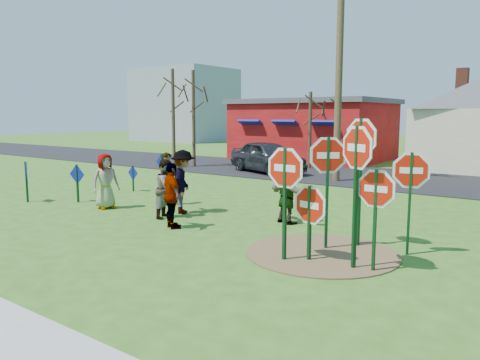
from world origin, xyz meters
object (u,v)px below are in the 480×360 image
object	(u,v)px
stop_sign_a	(285,178)
utility_pole	(339,63)
person_b	(168,179)
person_a	(105,181)
stop_sign_d	(411,178)
suv	(267,157)
stop_sign_b	(361,149)
stop_sign_c	(357,164)

from	to	relation	value
stop_sign_a	utility_pole	distance (m)	12.21
person_b	person_a	bearing A→B (deg)	169.44
stop_sign_a	person_a	distance (m)	7.37
stop_sign_d	suv	xyz separation A→B (m)	(-9.86, 9.90, -0.78)
person_b	suv	bearing A→B (deg)	38.45
stop_sign_b	person_a	bearing A→B (deg)	-157.69
stop_sign_d	person_b	xyz separation A→B (m)	(-7.92, 0.98, -0.76)
stop_sign_b	person_a	xyz separation A→B (m)	(-8.01, -0.54, -1.30)
stop_sign_d	utility_pole	size ratio (longest dim) A/B	0.24
person_a	utility_pole	distance (m)	11.12
stop_sign_b	person_b	size ratio (longest dim) A/B	1.75
stop_sign_b	person_a	world-z (taller)	stop_sign_b
stop_sign_d	utility_pole	distance (m)	11.40
stop_sign_c	suv	world-z (taller)	stop_sign_c
person_a	stop_sign_c	bearing A→B (deg)	-81.74
stop_sign_c	suv	xyz separation A→B (m)	(-9.32, 11.44, -1.17)
stop_sign_a	stop_sign_b	world-z (taller)	stop_sign_b
suv	stop_sign_a	bearing A→B (deg)	-124.03
stop_sign_d	utility_pole	bearing A→B (deg)	104.01
suv	person_a	bearing A→B (deg)	-153.95
stop_sign_c	suv	distance (m)	14.80
stop_sign_c	person_b	bearing A→B (deg)	-171.00
stop_sign_d	stop_sign_b	bearing A→B (deg)	163.54
stop_sign_c	person_b	xyz separation A→B (m)	(-7.37, 2.52, -1.15)
stop_sign_c	utility_pole	bearing A→B (deg)	144.01
person_a	suv	bearing A→B (deg)	18.98
suv	utility_pole	world-z (taller)	utility_pole
stop_sign_d	person_a	bearing A→B (deg)	165.34
person_a	person_b	bearing A→B (deg)	-22.02
stop_sign_b	utility_pole	distance (m)	10.76
stop_sign_b	stop_sign_d	distance (m)	1.21
person_b	utility_pole	bearing A→B (deg)	11.69
stop_sign_a	stop_sign_c	size ratio (longest dim) A/B	0.85
stop_sign_b	utility_pole	world-z (taller)	utility_pole
stop_sign_a	stop_sign_c	xyz separation A→B (m)	(1.33, 0.33, 0.34)
stop_sign_d	person_b	bearing A→B (deg)	154.66
stop_sign_a	stop_sign_b	xyz separation A→B (m)	(0.80, 1.83, 0.50)
person_a	stop_sign_b	bearing A→B (deg)	-71.40
stop_sign_c	suv	size ratio (longest dim) A/B	0.61
stop_sign_b	stop_sign_c	world-z (taller)	stop_sign_b
person_a	person_b	xyz separation A→B (m)	(1.16, 1.56, -0.01)
stop_sign_a	utility_pole	xyz separation A→B (m)	(-3.93, 11.05, 3.41)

